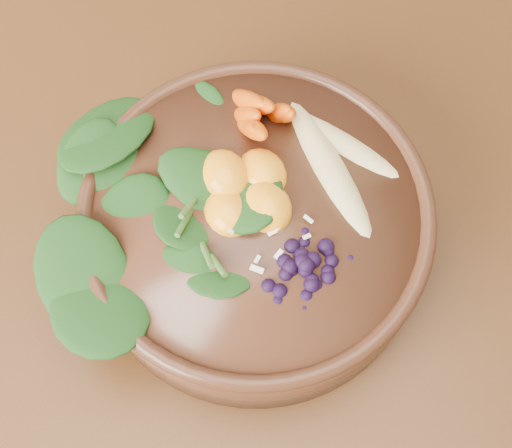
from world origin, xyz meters
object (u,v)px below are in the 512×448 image
object	(u,v)px
stoneware_bowl	(256,229)
kale_heap	(166,171)
mandarin_cluster	(245,183)
dining_table	(212,379)
carrot_cluster	(254,84)
blueberry_pile	(304,257)
banana_halves	(338,147)

from	to	relation	value
stoneware_bowl	kale_heap	distance (m)	0.09
mandarin_cluster	stoneware_bowl	bearing A→B (deg)	-86.79
dining_table	stoneware_bowl	world-z (taller)	stoneware_bowl
carrot_cluster	blueberry_pile	bearing A→B (deg)	-109.55
dining_table	blueberry_pile	size ratio (longest dim) A/B	13.13
carrot_cluster	mandarin_cluster	xyz separation A→B (m)	(-0.04, -0.06, -0.02)
dining_table	stoneware_bowl	xyz separation A→B (m)	(0.07, 0.07, 0.13)
kale_heap	banana_halves	world-z (taller)	kale_heap
dining_table	banana_halves	xyz separation A→B (m)	(0.15, 0.08, 0.18)
banana_halves	blueberry_pile	xyz separation A→B (m)	(-0.06, -0.07, 0.01)
dining_table	kale_heap	distance (m)	0.22
stoneware_bowl	kale_heap	world-z (taller)	kale_heap
mandarin_cluster	blueberry_pile	world-z (taller)	blueberry_pile
banana_halves	dining_table	bearing A→B (deg)	-160.68
dining_table	carrot_cluster	xyz separation A→B (m)	(0.11, 0.14, 0.20)
mandarin_cluster	blueberry_pile	bearing A→B (deg)	-79.72
banana_halves	kale_heap	bearing A→B (deg)	156.45
kale_heap	carrot_cluster	bearing A→B (deg)	20.06
mandarin_cluster	blueberry_pile	xyz separation A→B (m)	(0.01, -0.07, 0.00)
carrot_cluster	banana_halves	size ratio (longest dim) A/B	0.49
banana_halves	blueberry_pile	world-z (taller)	blueberry_pile
stoneware_bowl	kale_heap	xyz separation A→B (m)	(-0.05, 0.05, 0.06)
dining_table	blueberry_pile	bearing A→B (deg)	8.04
stoneware_bowl	carrot_cluster	world-z (taller)	carrot_cluster
carrot_cluster	blueberry_pile	size ratio (longest dim) A/B	0.60
banana_halves	mandarin_cluster	size ratio (longest dim) A/B	1.77
kale_heap	carrot_cluster	world-z (taller)	carrot_cluster
kale_heap	banana_halves	size ratio (longest dim) A/B	1.17
carrot_cluster	mandarin_cluster	bearing A→B (deg)	-129.81
stoneware_bowl	dining_table	bearing A→B (deg)	-138.44
stoneware_bowl	banana_halves	xyz separation A→B (m)	(0.07, 0.02, 0.05)
carrot_cluster	blueberry_pile	world-z (taller)	carrot_cluster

